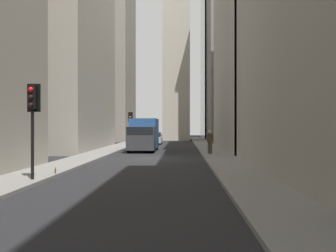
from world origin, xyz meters
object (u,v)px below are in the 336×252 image
Objects in this scene: delivery_truck at (144,134)px; traffic_light_foreground at (32,109)px; traffic_light_midblock at (130,121)px; pedestrian at (210,141)px; sedan_silver at (154,139)px; discarded_bottle at (55,171)px.

traffic_light_foreground is at bearing 172.92° from delivery_truck.
traffic_light_midblock reaches higher than pedestrian.
traffic_light_foreground is 2.09× the size of pedestrian.
traffic_light_midblock reaches higher than sedan_silver.
traffic_light_midblock is 2.06× the size of pedestrian.
sedan_silver is 1.16× the size of traffic_light_foreground.
sedan_silver is 2.43× the size of pedestrian.
discarded_bottle is (-29.09, -0.48, -2.57)m from traffic_light_midblock.
traffic_light_foreground is (-33.31, 2.44, 2.20)m from sedan_silver.
sedan_silver is at bearing 16.05° from pedestrian.
delivery_truck is 1.50× the size of sedan_silver.
delivery_truck is at bearing -166.95° from traffic_light_midblock.
delivery_truck is at bearing -6.92° from discarded_bottle.
pedestrian is (-18.78, -5.40, 0.44)m from sedan_silver.
traffic_light_foreground is 31.01m from traffic_light_midblock.
discarded_bottle is (1.92, -0.29, -2.62)m from traffic_light_foreground.
traffic_light_foreground is 16.61m from pedestrian.
delivery_truck is at bearing 180.00° from sedan_silver.
delivery_truck is 11.74m from traffic_light_midblock.
delivery_truck is 19.85m from traffic_light_foreground.
traffic_light_foreground is 3.25m from discarded_bottle.
discarded_bottle is at bearing -8.56° from traffic_light_foreground.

